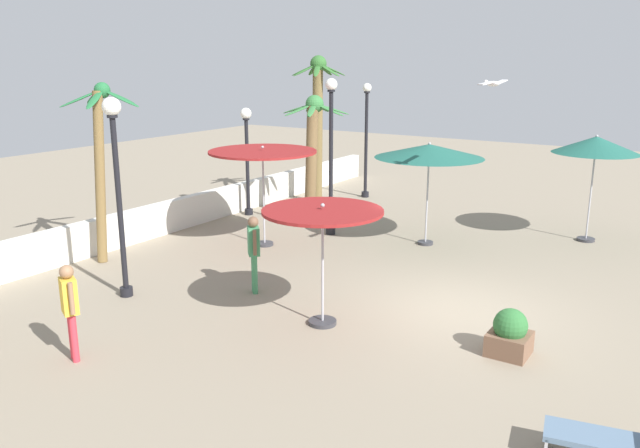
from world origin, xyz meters
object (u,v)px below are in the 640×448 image
at_px(lamp_post_1, 331,144).
at_px(seagull_1, 492,83).
at_px(guest_0, 254,247).
at_px(patio_umbrella_2, 429,151).
at_px(lamp_post_0, 366,134).
at_px(lamp_post_2, 117,173).
at_px(patio_umbrella_1, 323,220).
at_px(planter, 510,334).
at_px(lamp_post_3, 247,150).
at_px(patio_umbrella_0, 263,156).
at_px(guest_1, 70,303).
at_px(palm_tree_3, 313,142).
at_px(palm_tree_0, 318,114).
at_px(palm_tree_2, 101,152).
at_px(patio_umbrella_3, 596,146).
at_px(lounge_chair_0, 622,439).

xyz_separation_m(lamp_post_1, seagull_1, (-1.46, -5.08, 1.87)).
bearing_deg(guest_0, patio_umbrella_2, -16.34).
bearing_deg(lamp_post_0, patio_umbrella_2, -135.91).
xyz_separation_m(patio_umbrella_2, lamp_post_2, (-7.32, 3.90, 0.12)).
height_order(lamp_post_1, guest_0, lamp_post_1).
bearing_deg(patio_umbrella_1, patio_umbrella_2, 5.18).
bearing_deg(guest_0, lamp_post_0, 15.52).
xyz_separation_m(lamp_post_1, planter, (-5.08, -6.87, -2.30)).
bearing_deg(lamp_post_1, lamp_post_2, 170.94).
xyz_separation_m(lamp_post_0, lamp_post_3, (-4.59, 1.93, -0.21)).
xyz_separation_m(patio_umbrella_0, guest_1, (-7.36, -1.54, -1.48)).
height_order(patio_umbrella_1, guest_1, patio_umbrella_1).
height_order(palm_tree_3, guest_0, palm_tree_3).
bearing_deg(guest_1, patio_umbrella_0, 11.78).
xyz_separation_m(patio_umbrella_0, patio_umbrella_2, (2.54, -3.75, 0.10)).
relative_size(lamp_post_1, planter, 5.35).
xyz_separation_m(patio_umbrella_2, palm_tree_0, (2.86, 5.48, 0.55)).
xyz_separation_m(patio_umbrella_1, lamp_post_1, (5.75, 3.39, 0.56)).
bearing_deg(guest_0, palm_tree_0, 24.30).
bearing_deg(palm_tree_2, patio_umbrella_1, -94.21).
bearing_deg(palm_tree_3, palm_tree_0, 29.07).
relative_size(patio_umbrella_1, palm_tree_2, 0.54).
bearing_deg(seagull_1, patio_umbrella_1, 158.48).
xyz_separation_m(guest_0, planter, (0.01, -5.70, -0.68)).
relative_size(patio_umbrella_3, palm_tree_2, 0.67).
height_order(lamp_post_1, seagull_1, seagull_1).
bearing_deg(lounge_chair_0, palm_tree_0, 46.92).
height_order(patio_umbrella_2, patio_umbrella_3, patio_umbrella_3).
relative_size(lamp_post_0, lamp_post_1, 0.93).
bearing_deg(patio_umbrella_2, lounge_chair_0, -142.43).
distance_m(lamp_post_0, lamp_post_3, 4.98).
relative_size(lamp_post_0, guest_0, 2.41).
height_order(patio_umbrella_0, lamp_post_2, lamp_post_2).
bearing_deg(patio_umbrella_2, patio_umbrella_3, -52.98).
bearing_deg(palm_tree_0, lamp_post_1, -141.89).
xyz_separation_m(palm_tree_0, guest_0, (-8.48, -3.83, -2.11)).
height_order(guest_0, planter, guest_0).
distance_m(patio_umbrella_2, lounge_chair_0, 10.41).
xyz_separation_m(lamp_post_1, guest_0, (-5.09, -1.17, -1.61)).
xyz_separation_m(lamp_post_1, lamp_post_2, (-6.79, 1.08, 0.07)).
height_order(palm_tree_0, lounge_chair_0, palm_tree_0).
bearing_deg(lamp_post_2, patio_umbrella_2, -28.03).
xyz_separation_m(palm_tree_2, lamp_post_3, (5.83, 0.09, -0.65)).
bearing_deg(patio_umbrella_3, palm_tree_2, 130.44).
bearing_deg(lounge_chair_0, patio_umbrella_0, 60.99).
relative_size(patio_umbrella_1, lamp_post_2, 0.57).
distance_m(patio_umbrella_2, planter, 7.27).
bearing_deg(palm_tree_0, seagull_1, -122.06).
xyz_separation_m(patio_umbrella_2, patio_umbrella_3, (2.82, -3.74, 0.11)).
distance_m(palm_tree_3, lamp_post_2, 8.09).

